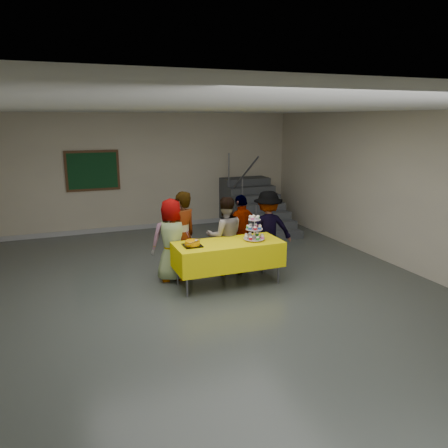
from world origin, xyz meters
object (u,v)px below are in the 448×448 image
object	(u,v)px
cupcake_stand	(254,230)
schoolchild_c	(225,236)
schoolchild_d	(242,231)
staircase	(253,209)
bake_table	(228,254)
schoolchild_e	(268,230)
schoolchild_b	(182,236)
schoolchild_a	(172,240)
bear_cake	(192,243)
noticeboard	(93,171)

from	to	relation	value
cupcake_stand	schoolchild_c	size ratio (longest dim) A/B	0.30
schoolchild_d	staircase	distance (m)	3.30
schoolchild_d	staircase	size ratio (longest dim) A/B	0.60
cupcake_stand	schoolchild_c	world-z (taller)	schoolchild_c
bake_table	schoolchild_d	xyz separation A→B (m)	(0.59, 0.78, 0.16)
schoolchild_e	staircase	xyz separation A→B (m)	(1.13, 3.06, -0.27)
schoolchild_b	schoolchild_d	bearing A→B (deg)	165.66
cupcake_stand	schoolchild_a	distance (m)	1.47
bear_cake	schoolchild_e	bearing A→B (deg)	19.02
bear_cake	noticeboard	size ratio (longest dim) A/B	0.28
schoolchild_c	schoolchild_e	xyz separation A→B (m)	(0.91, 0.05, 0.02)
schoolchild_c	noticeboard	size ratio (longest dim) A/B	1.13
bake_table	schoolchild_c	xyz separation A→B (m)	(0.15, 0.54, 0.18)
schoolchild_e	staircase	world-z (taller)	staircase
schoolchild_b	schoolchild_c	world-z (taller)	schoolchild_b
schoolchild_b	noticeboard	bearing A→B (deg)	-97.69
schoolchild_b	cupcake_stand	bearing A→B (deg)	128.47
schoolchild_c	schoolchild_e	distance (m)	0.91
bear_cake	schoolchild_b	world-z (taller)	schoolchild_b
schoolchild_a	schoolchild_e	xyz separation A→B (m)	(1.92, 0.03, 0.01)
schoolchild_a	schoolchild_e	bearing A→B (deg)	-171.96
schoolchild_e	noticeboard	xyz separation A→B (m)	(-2.88, 3.90, 0.84)
schoolchild_a	schoolchild_d	xyz separation A→B (m)	(1.45, 0.22, -0.03)
bake_table	schoolchild_a	distance (m)	1.04
schoolchild_b	schoolchild_d	xyz separation A→B (m)	(1.26, 0.22, -0.09)
schoolchild_b	staircase	size ratio (longest dim) A/B	0.67
bake_table	schoolchild_b	bearing A→B (deg)	139.78
schoolchild_a	schoolchild_c	distance (m)	1.01
bear_cake	schoolchild_d	xyz separation A→B (m)	(1.24, 0.78, -0.11)
bear_cake	schoolchild_e	size ratio (longest dim) A/B	0.24
bear_cake	schoolchild_d	world-z (taller)	schoolchild_d
bear_cake	noticeboard	bearing A→B (deg)	104.60
noticeboard	schoolchild_b	bearing A→B (deg)	-73.63
cupcake_stand	noticeboard	distance (m)	5.11
schoolchild_b	schoolchild_e	world-z (taller)	schoolchild_b
bear_cake	schoolchild_a	distance (m)	0.60
bear_cake	schoolchild_a	world-z (taller)	schoolchild_a
schoolchild_b	schoolchild_c	size ratio (longest dim) A/B	1.10
schoolchild_e	noticeboard	distance (m)	4.92
schoolchild_a	schoolchild_d	bearing A→B (deg)	-164.37
schoolchild_d	schoolchild_e	world-z (taller)	schoolchild_e
bear_cake	schoolchild_c	xyz separation A→B (m)	(0.80, 0.54, -0.10)
schoolchild_a	noticeboard	xyz separation A→B (m)	(-0.96, 3.93, 0.85)
bear_cake	schoolchild_b	xyz separation A→B (m)	(-0.01, 0.56, -0.02)
bear_cake	schoolchild_c	size ratio (longest dim) A/B	0.24
schoolchild_d	cupcake_stand	bearing A→B (deg)	62.66
bear_cake	staircase	distance (m)	4.64
schoolchild_d	noticeboard	size ratio (longest dim) A/B	1.11
bake_table	cupcake_stand	distance (m)	0.62
cupcake_stand	bear_cake	size ratio (longest dim) A/B	1.24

